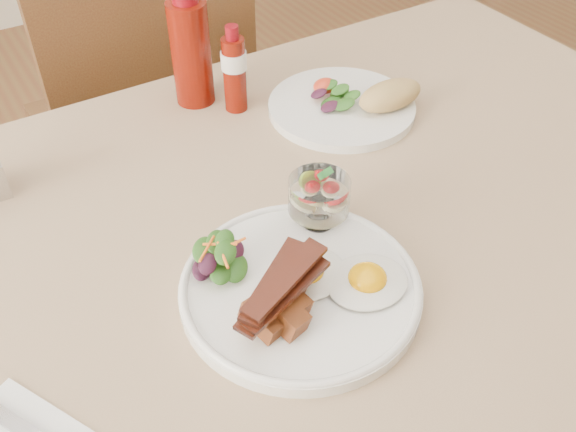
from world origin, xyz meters
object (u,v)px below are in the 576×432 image
Objects in this scene: main_plate at (300,289)px; hot_sauce_bottle at (234,70)px; second_plate at (353,103)px; ketchup_bottle at (191,51)px; fruit_cup at (319,196)px; chair_far at (148,122)px; table at (313,264)px.

hot_sauce_bottle reaches higher than main_plate.
ketchup_bottle is (-0.20, 0.16, 0.07)m from second_plate.
ketchup_bottle is at bearing 89.52° from fruit_cup.
chair_far is 0.45m from ketchup_bottle.
second_plate is at bearing -39.47° from ketchup_bottle.
chair_far is 0.81m from main_plate.
table is at bearing -136.38° from second_plate.
fruit_cup reaches higher than table.
second_plate is at bearing -34.65° from hot_sauce_bottle.
second_plate is at bearing 43.62° from table.
fruit_cup is 0.55× the size of hot_sauce_bottle.
hot_sauce_bottle is (0.05, -0.06, -0.02)m from ketchup_bottle.
second_plate is 0.20m from hot_sauce_bottle.
hot_sauce_bottle reaches higher than fruit_cup.
fruit_cup reaches higher than second_plate.
main_plate is 1.50× the size of ketchup_bottle.
main_plate is (-0.09, -0.77, 0.24)m from chair_far.
ketchup_bottle is (-0.01, -0.32, 0.31)m from chair_far.
ketchup_bottle is at bearing 91.38° from table.
second_plate is at bearing 45.43° from fruit_cup.
main_plate reaches higher than table.
second_plate is at bearing -68.34° from chair_far.
hot_sauce_bottle is (0.05, 0.31, 0.01)m from fruit_cup.
main_plate is at bearing -134.42° from second_plate.
chair_far is 11.98× the size of fruit_cup.
chair_far is 4.98× the size of ketchup_bottle.
hot_sauce_bottle is at bearing 81.23° from fruit_cup.
hot_sauce_bottle reaches higher than second_plate.
hot_sauce_bottle is (0.04, 0.29, 0.16)m from table.
chair_far is at bearing 111.66° from second_plate.
fruit_cup reaches higher than main_plate.
main_plate is 3.61× the size of fruit_cup.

